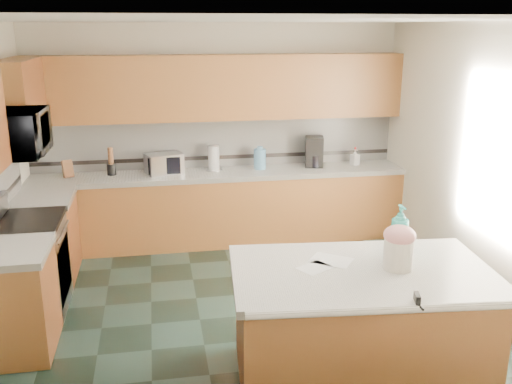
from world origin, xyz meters
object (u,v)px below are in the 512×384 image
object	(u,v)px
island_base	(359,329)
island_top	(362,273)
treat_jar	(398,254)
toaster_oven	(164,163)
coffee_maker	(314,152)
knife_block	(68,169)
soap_bottle_island	(400,230)

from	to	relation	value
island_base	island_top	bearing A→B (deg)	-174.65
treat_jar	toaster_oven	world-z (taller)	toaster_oven
treat_jar	coffee_maker	world-z (taller)	coffee_maker
island_base	knife_block	xyz separation A→B (m)	(-2.50, 3.19, 0.59)
treat_jar	coffee_maker	bearing A→B (deg)	91.53
island_base	knife_block	bearing A→B (deg)	133.47
soap_bottle_island	toaster_oven	bearing A→B (deg)	121.24
soap_bottle_island	island_base	bearing A→B (deg)	-148.42
knife_block	toaster_oven	xyz separation A→B (m)	(1.13, 0.00, 0.02)
island_base	knife_block	distance (m)	4.10
coffee_maker	treat_jar	bearing A→B (deg)	-81.47
soap_bottle_island	coffee_maker	size ratio (longest dim) A/B	1.07
island_top	knife_block	size ratio (longest dim) A/B	9.35
treat_jar	coffee_maker	xyz separation A→B (m)	(0.28, 3.24, 0.08)
island_top	soap_bottle_island	bearing A→B (deg)	36.16
treat_jar	soap_bottle_island	world-z (taller)	soap_bottle_island
toaster_oven	island_base	bearing A→B (deg)	-84.63
island_top	soap_bottle_island	world-z (taller)	soap_bottle_island
soap_bottle_island	coffee_maker	world-z (taller)	soap_bottle_island
island_top	coffee_maker	bearing A→B (deg)	85.86
knife_block	coffee_maker	size ratio (longest dim) A/B	0.54
island_base	toaster_oven	world-z (taller)	toaster_oven
island_base	soap_bottle_island	distance (m)	0.82
knife_block	toaster_oven	size ratio (longest dim) A/B	0.49
soap_bottle_island	knife_block	world-z (taller)	soap_bottle_island
island_base	knife_block	size ratio (longest dim) A/B	8.86
knife_block	toaster_oven	world-z (taller)	toaster_oven
island_base	soap_bottle_island	world-z (taller)	soap_bottle_island
island_base	island_top	distance (m)	0.46
toaster_oven	soap_bottle_island	bearing A→B (deg)	-77.37
soap_bottle_island	knife_block	xyz separation A→B (m)	(-2.88, 2.97, -0.10)
island_base	soap_bottle_island	size ratio (longest dim) A/B	4.51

